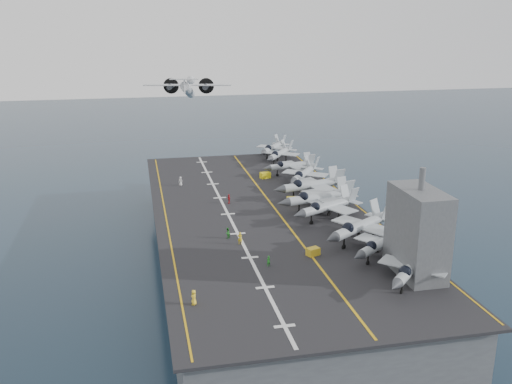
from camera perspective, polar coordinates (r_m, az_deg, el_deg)
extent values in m
plane|color=#142135|center=(107.31, 0.45, -7.27)|extent=(500.00, 500.00, 0.00)
cube|color=#56595E|center=(105.37, 0.45, -4.78)|extent=(36.00, 90.00, 10.00)
cube|color=black|center=(103.57, 0.46, -2.11)|extent=(38.00, 92.00, 0.40)
cube|color=gold|center=(104.15, 2.07, -1.88)|extent=(0.35, 90.00, 0.02)
cube|color=silver|center=(102.44, -2.82, -2.22)|extent=(0.50, 90.00, 0.02)
cube|color=gold|center=(101.40, -8.97, -2.61)|extent=(0.25, 90.00, 0.02)
cube|color=gold|center=(108.79, 10.02, -1.31)|extent=(0.25, 90.00, 0.02)
imported|color=yellow|center=(71.03, -6.23, -10.43)|extent=(1.21, 1.39, 1.94)
imported|color=gold|center=(88.56, -1.61, -4.64)|extent=(1.42, 1.23, 1.99)
imported|color=#1F8122|center=(91.06, -2.87, -4.12)|extent=(1.26, 1.24, 1.77)
imported|color=red|center=(108.22, -2.73, -0.68)|extent=(0.92, 1.19, 1.78)
imported|color=silver|center=(120.75, -7.56, 1.08)|extent=(1.37, 1.35, 1.92)
imported|color=#208422|center=(81.00, 1.25, -6.91)|extent=(1.13, 0.97, 1.58)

